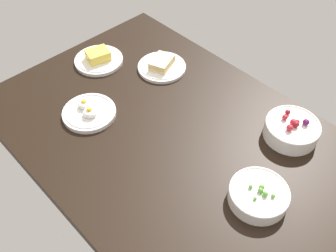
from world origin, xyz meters
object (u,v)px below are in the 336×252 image
plate_eggs (89,112)px  plate_cheese (99,59)px  bowl_peas (259,195)px  bowl_berries (292,129)px  plate_sandwich (162,66)px

plate_eggs → plate_cheese: bearing=-43.1°
plate_eggs → bowl_peas: (-59.61, -14.46, 1.15)cm
bowl_peas → bowl_berries: bearing=-74.2°
bowl_berries → plate_cheese: 76.15cm
plate_eggs → plate_sandwich: (1.12, -34.50, 0.08)cm
plate_eggs → plate_sandwich: plate_eggs is taller
bowl_peas → plate_sandwich: 63.97cm
plate_sandwich → plate_cheese: bearing=36.9°
plate_cheese → bowl_peas: bearing=176.3°
bowl_berries → plate_sandwich: size_ratio=0.94×
bowl_berries → plate_sandwich: (53.23, 6.46, -1.73)cm
plate_sandwich → plate_cheese: plate_cheese is taller
bowl_peas → plate_sandwich: bearing=-18.3°
plate_cheese → bowl_berries: bearing=-163.7°
plate_sandwich → plate_cheese: (19.84, 14.89, 0.10)cm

